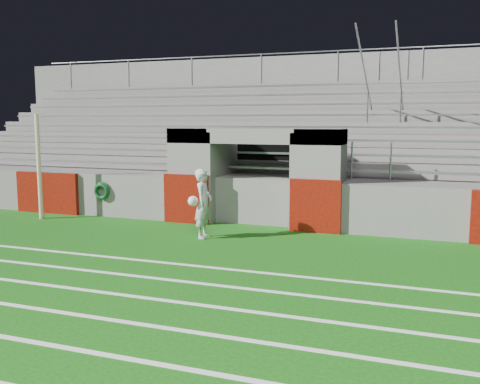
% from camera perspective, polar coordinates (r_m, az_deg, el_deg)
% --- Properties ---
extents(ground, '(90.00, 90.00, 0.00)m').
position_cam_1_polar(ground, '(11.52, -4.06, -6.50)').
color(ground, '#11500D').
rests_on(ground, ground).
extents(field_post, '(0.12, 0.12, 3.00)m').
position_cam_1_polar(field_post, '(16.31, -20.65, 2.52)').
color(field_post, beige).
rests_on(field_post, ground).
extents(field_markings, '(28.00, 8.09, 0.01)m').
position_cam_1_polar(field_markings, '(7.48, -20.59, -14.85)').
color(field_markings, white).
rests_on(field_markings, ground).
extents(stadium_structure, '(26.00, 8.48, 5.42)m').
position_cam_1_polar(stadium_structure, '(18.77, 5.98, 3.55)').
color(stadium_structure, '#615E5C').
rests_on(stadium_structure, ground).
extents(goalkeeper_with_ball, '(0.53, 0.67, 1.67)m').
position_cam_1_polar(goalkeeper_with_ball, '(12.84, -3.94, -1.22)').
color(goalkeeper_with_ball, '#B5BBBF').
rests_on(goalkeeper_with_ball, ground).
extents(hose_coil, '(0.51, 0.14, 0.51)m').
position_cam_1_polar(hose_coil, '(16.11, -14.54, 0.12)').
color(hose_coil, '#0C4017').
rests_on(hose_coil, ground).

